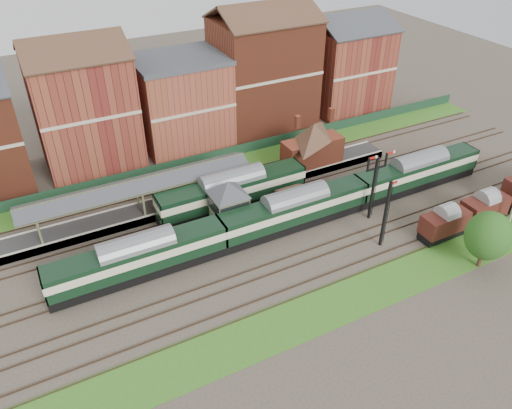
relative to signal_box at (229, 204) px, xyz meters
name	(u,v)px	position (x,y,z in m)	size (l,w,h in m)	color
ground	(267,235)	(3.00, -3.25, -3.19)	(160.00, 160.00, 0.00)	#473D33
grass_back	(209,170)	(3.00, 12.75, -3.16)	(90.00, 4.50, 0.06)	#2D6619
grass_front	(329,306)	(3.00, -15.25, -3.16)	(90.00, 5.00, 0.06)	#2D6619
fence	(203,158)	(3.00, 14.75, -2.44)	(90.00, 0.12, 1.50)	#193823
platform	(191,199)	(-2.00, 6.50, -2.69)	(55.00, 3.40, 1.00)	#2D2D2D
signal_box	(229,204)	(0.00, 0.00, 0.00)	(5.40, 5.40, 6.00)	#57694A
brick_hut	(291,200)	(8.00, 0.00, -2.00)	(3.20, 2.64, 2.94)	maroon
station_building	(313,143)	(15.00, 6.50, 0.76)	(8.10, 8.10, 5.90)	brown
canopy	(138,183)	(-8.00, 6.50, 1.39)	(26.00, 3.89, 4.08)	brown
semaphore_bracket	(374,184)	(15.04, -5.75, 1.44)	(3.60, 0.25, 8.18)	black
semaphore_siding	(386,213)	(13.02, -10.25, 0.96)	(1.23, 0.25, 8.00)	black
town_backdrop	(180,97)	(2.82, 21.75, 3.81)	(69.00, 10.00, 16.00)	brown
dmu_train	(295,209)	(6.48, -3.25, -0.81)	(52.86, 2.78, 4.06)	black
platform_railcar	(232,191)	(1.97, 3.25, -0.75)	(18.09, 2.85, 4.17)	black
goods_van_a	(444,223)	(19.77, -12.25, -1.33)	(5.33, 2.31, 3.24)	black
goods_van_b	(484,208)	(25.73, -12.25, -1.28)	(5.50, 2.38, 3.34)	black
tree_far	(488,236)	(19.64, -17.58, 0.70)	(4.42, 4.42, 6.44)	#382619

